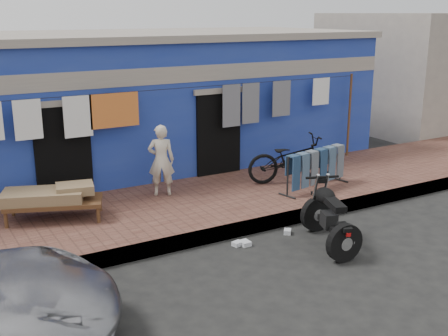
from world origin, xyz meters
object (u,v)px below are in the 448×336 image
motorcycle (330,215)px  jeans_rack (315,169)px  seated_person (161,160)px  bicycle (292,154)px  charpoy (54,203)px

motorcycle → jeans_rack: bearing=77.3°
seated_person → motorcycle: 3.65m
seated_person → bicycle: seated_person is taller
bicycle → jeans_rack: 0.69m
bicycle → jeans_rack: size_ratio=1.06×
jeans_rack → motorcycle: bearing=-123.2°
charpoy → motorcycle: bearing=-37.1°
jeans_rack → bicycle: bearing=101.6°
bicycle → charpoy: bicycle is taller
bicycle → jeans_rack: bicycle is taller
motorcycle → jeans_rack: size_ratio=0.97×
motorcycle → charpoy: bearing=163.3°
charpoy → jeans_rack: (5.17, -0.92, 0.13)m
motorcycle → bicycle: bearing=86.6°
charpoy → jeans_rack: 5.26m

